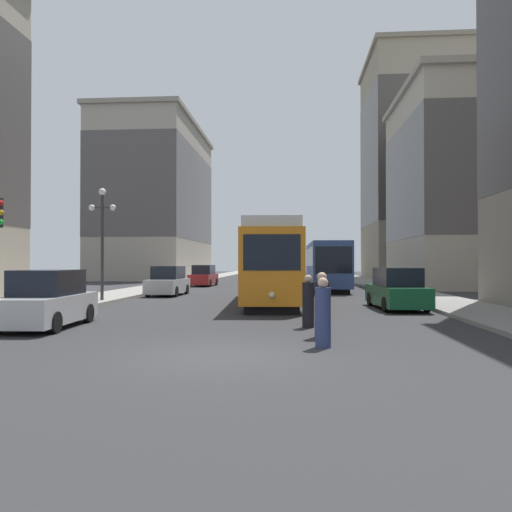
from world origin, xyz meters
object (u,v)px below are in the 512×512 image
Objects in this scene: parked_car_left_far at (168,282)px; streetcar at (272,261)px; transit_bus at (326,264)px; pedestrian_on_sidewalk at (308,303)px; pedestrian_crossing_near at (323,315)px; parked_car_left_mid at (204,276)px; pedestrian_crossing_far at (322,307)px; lamp_post_left_near at (102,227)px; parked_car_left_near at (47,301)px; parked_car_right_far at (397,290)px.

streetcar is at bearing -37.31° from parked_car_left_far.
pedestrian_on_sidewalk is at bearing -95.98° from transit_bus.
parked_car_left_far is (-6.67, 5.26, -1.26)m from streetcar.
pedestrian_crossing_near is 3.68m from pedestrian_on_sidewalk.
parked_car_left_mid is 2.54× the size of pedestrian_crossing_far.
pedestrian_crossing_near is 0.30× the size of lamp_post_left_near.
parked_car_left_mid is 1.02× the size of parked_car_left_far.
pedestrian_crossing_far is (0.07, 1.65, 0.04)m from pedestrian_crossing_near.
pedestrian_crossing_far is at bearing -45.91° from lamp_post_left_near.
lamp_post_left_near reaches higher than parked_car_left_mid.
parked_car_left_near reaches higher than pedestrian_crossing_near.
streetcar is at bearing -107.10° from transit_bus.
transit_bus is 6.97× the size of pedestrian_on_sidewalk.
parked_car_left_mid reaches higher than pedestrian_crossing_far.
parked_car_left_near is 8.69m from pedestrian_crossing_far.
transit_bus reaches higher than parked_car_left_near.
transit_bus is at bearing 97.39° from pedestrian_crossing_near.
parked_car_left_near is 9.04m from pedestrian_crossing_near.
parked_car_right_far is (12.32, -20.42, 0.00)m from parked_car_left_mid.
parked_car_left_far is (-12.32, 8.17, -0.00)m from parked_car_right_far.
parked_car_left_mid is 0.80× the size of lamp_post_left_near.
lamp_post_left_near is (-8.57, -0.66, 1.76)m from streetcar.
streetcar is 2.59× the size of parked_car_right_far.
lamp_post_left_near reaches higher than transit_bus.
parked_car_right_far is at bearing 20.21° from pedestrian_on_sidewalk.
parked_car_right_far is at bearing -168.37° from pedestrian_crossing_far.
parked_car_left_near is at bearing 171.45° from pedestrian_crossing_near.
pedestrian_on_sidewalk is at bearing -71.14° from parked_car_left_mid.
parked_car_left_near is at bearing -89.06° from parked_car_left_far.
pedestrian_crossing_near is 0.95× the size of pedestrian_crossing_far.
parked_car_right_far and parked_car_left_far have the same top height.
parked_car_right_far is 2.90× the size of pedestrian_on_sidewalk.
pedestrian_crossing_near is (8.50, -3.07, -0.05)m from parked_car_left_near.
parked_car_left_far is at bearing 72.20° from lamp_post_left_near.
parked_car_left_near is 15.31m from parked_car_left_far.
pedestrian_crossing_near is at bearing -94.65° from transit_bus.
parked_car_right_far is at bearing -8.99° from lamp_post_left_near.
parked_car_right_far is at bearing -57.04° from parked_car_left_mid.
parked_car_left_far is 20.25m from pedestrian_crossing_near.
pedestrian_crossing_far is (-1.67, -23.57, -1.11)m from transit_bus.
pedestrian_on_sidewalk is at bearing 1.50° from parked_car_left_near.
parked_car_left_mid is at bearing 90.95° from parked_car_left_far.
parked_car_left_near is at bearing -78.57° from lamp_post_left_near.
parked_car_left_far reaches higher than pedestrian_crossing_near.
pedestrian_crossing_far is at bearing -12.03° from parked_car_left_near.
parked_car_left_mid is 23.85m from parked_car_right_far.
parked_car_right_far is at bearing 27.45° from parked_car_left_near.
streetcar is at bearing 53.76° from parked_car_left_near.
parked_car_left_mid is 12.25m from parked_car_left_far.
parked_car_right_far is 0.85× the size of lamp_post_left_near.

